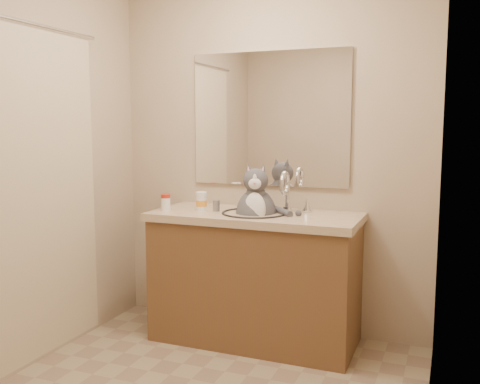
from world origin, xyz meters
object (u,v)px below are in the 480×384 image
Objects in this scene: pill_bottle_redcap at (166,202)px; pill_bottle_orange at (201,202)px; grey_canister at (216,206)px; cat at (256,211)px.

pill_bottle_orange is at bearing 17.01° from pill_bottle_redcap.
cat is at bearing 6.91° from grey_canister.
cat is 4.94× the size of pill_bottle_redcap.
pill_bottle_orange is at bearing 171.61° from cat.
cat reaches higher than pill_bottle_orange.
cat is 0.61m from pill_bottle_redcap.
pill_bottle_orange is at bearing -172.92° from grey_canister.
pill_bottle_redcap is 0.34m from grey_canister.
cat is at bearing 10.90° from pill_bottle_redcap.
grey_canister is at bearing 7.08° from pill_bottle_orange.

